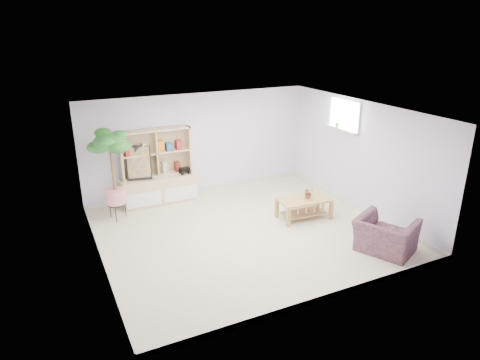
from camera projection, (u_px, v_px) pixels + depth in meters
name	position (u px, v px, depth m)	size (l,w,h in m)	color
floor	(246.00, 232.00, 8.45)	(5.50, 5.00, 0.01)	beige
ceiling	(246.00, 112.00, 7.63)	(5.50, 5.00, 0.01)	silver
walls	(246.00, 175.00, 8.04)	(5.51, 5.01, 2.40)	silver
baseboard	(246.00, 230.00, 8.43)	(5.50, 5.00, 0.10)	silver
window	(345.00, 115.00, 9.39)	(0.10, 0.98, 0.68)	silver
window_sill	(342.00, 129.00, 9.47)	(0.14, 1.00, 0.04)	silver
storage_unit	(158.00, 167.00, 9.61)	(1.70, 0.57, 1.70)	#D9B781
poster	(139.00, 163.00, 9.34)	(0.55, 0.13, 0.76)	yellow
toy_truck	(185.00, 170.00, 9.81)	(0.31, 0.21, 0.16)	black
coffee_table	(304.00, 208.00, 9.00)	(1.08, 0.59, 0.44)	#9D7546
table_plant	(308.00, 193.00, 8.92)	(0.21, 0.19, 0.24)	#1E4B1B
floor_tree	(113.00, 176.00, 8.72)	(0.71, 0.71, 1.93)	#176319
armchair	(386.00, 233.00, 7.62)	(0.98, 0.85, 0.73)	#15183E
sill_plant	(338.00, 122.00, 9.56)	(0.12, 0.10, 0.22)	#176319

